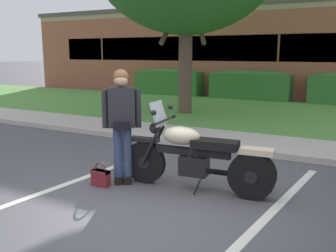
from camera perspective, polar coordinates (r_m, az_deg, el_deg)
name	(u,v)px	position (r m, az deg, el deg)	size (l,w,h in m)	color
ground_plane	(154,202)	(4.99, -2.16, -11.60)	(140.00, 140.00, 0.00)	#4C4C51
curb_strip	(227,148)	(7.51, 9.09, -3.41)	(60.00, 0.20, 0.12)	#B7B2A8
concrete_walk	(240,141)	(8.30, 11.00, -2.22)	(60.00, 1.50, 0.08)	#B7B2A8
grass_lawn	(278,115)	(12.12, 16.62, 1.68)	(60.00, 6.52, 0.06)	#518E3D
stall_stripe_0	(79,180)	(5.96, -13.61, -8.02)	(0.12, 4.40, 0.01)	silver
stall_stripe_1	(266,218)	(4.69, 14.84, -13.52)	(0.12, 4.40, 0.01)	silver
motorcycle	(201,157)	(5.24, 5.10, -4.85)	(2.24, 0.82, 1.26)	black
rider_person	(122,118)	(5.49, -7.13, 1.22)	(0.50, 0.41, 1.70)	black
handbag	(101,176)	(5.59, -10.34, -7.66)	(0.28, 0.13, 0.36)	maroon
hedge_left	(168,81)	(17.21, 0.07, 6.91)	(3.17, 0.90, 1.24)	#336B2D
hedge_center_left	(250,84)	(15.79, 12.53, 6.26)	(3.29, 0.90, 1.24)	#336B2D
brick_building	(300,51)	(21.34, 19.67, 10.84)	(26.58, 11.08, 4.08)	#93513D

